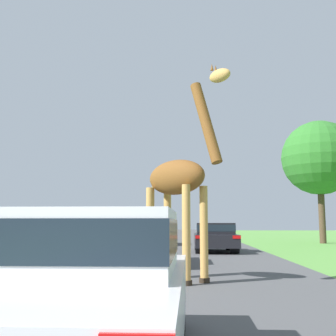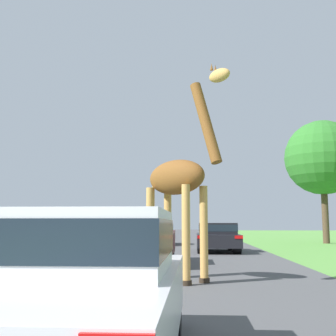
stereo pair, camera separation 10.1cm
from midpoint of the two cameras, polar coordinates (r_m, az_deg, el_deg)
road at (r=29.73m, az=2.66°, el=-10.04°), size 7.92×120.00×0.00m
giraffe_near_road at (r=9.94m, az=1.86°, el=-2.12°), size 2.16×2.04×4.90m
car_lead_maroon at (r=4.02m, az=-11.17°, el=-15.52°), size 1.75×4.13×1.45m
car_queue_right at (r=14.25m, az=-2.79°, el=-9.68°), size 1.75×4.39×1.47m
car_queue_left at (r=20.22m, az=6.87°, el=-9.18°), size 1.93×4.02×1.35m
car_far_ahead at (r=26.82m, az=-1.03°, el=-8.81°), size 1.80×3.98×1.34m
tree_left_edge at (r=30.51m, az=20.29°, el=1.31°), size 5.06×5.06×8.30m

